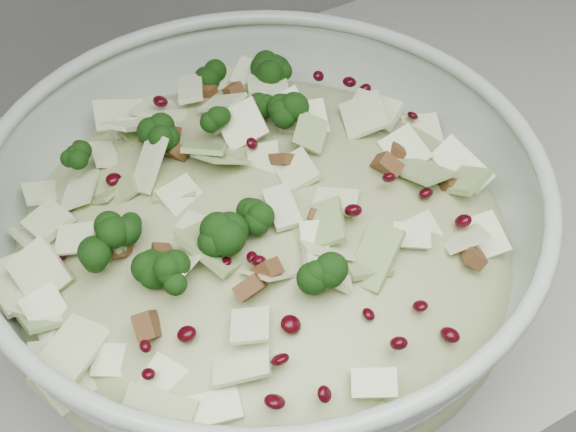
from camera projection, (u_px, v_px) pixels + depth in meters
name	position (u px, v px, depth m)	size (l,w,h in m)	color
mixing_bowl	(263.00, 246.00, 0.62)	(0.47, 0.47, 0.17)	#A9BAAB
salad	(263.00, 222.00, 0.60)	(0.48, 0.48, 0.17)	#A4AE77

